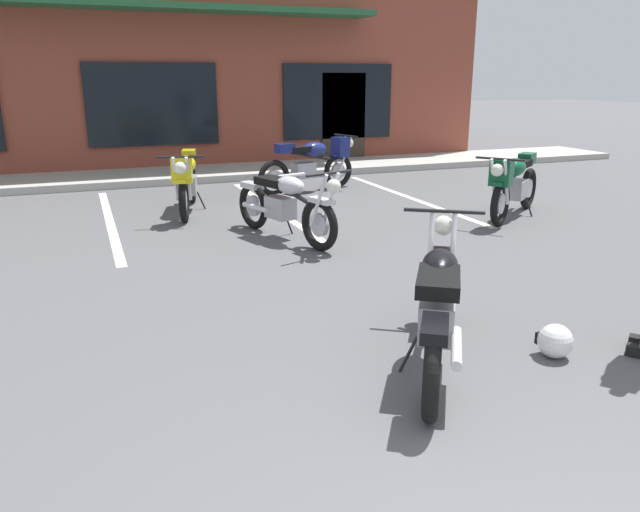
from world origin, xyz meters
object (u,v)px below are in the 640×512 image
motorcycle_red_sportbike (187,179)px  helmet_on_pavement (555,341)px  motorcycle_silver_naked (285,204)px  motorcycle_orange_scrambler (312,162)px  motorcycle_foreground_classic (438,305)px  motorcycle_blue_standard (514,183)px

motorcycle_red_sportbike → helmet_on_pavement: size_ratio=7.97×
motorcycle_silver_naked → helmet_on_pavement: size_ratio=7.87×
motorcycle_orange_scrambler → helmet_on_pavement: 7.17m
motorcycle_foreground_classic → motorcycle_orange_scrambler: bearing=76.6°
motorcycle_blue_standard → helmet_on_pavement: (-2.72, -3.98, -0.40)m
motorcycle_foreground_classic → helmet_on_pavement: motorcycle_foreground_classic is taller
motorcycle_red_sportbike → helmet_on_pavement: motorcycle_red_sportbike is taller
motorcycle_blue_standard → motorcycle_orange_scrambler: 3.71m
motorcycle_silver_naked → motorcycle_red_sportbike: bearing=113.7°
motorcycle_foreground_classic → motorcycle_red_sportbike: same height
motorcycle_silver_naked → motorcycle_blue_standard: (3.51, -0.05, 0.07)m
motorcycle_blue_standard → motorcycle_orange_scrambler: same height
motorcycle_silver_naked → motorcycle_blue_standard: 3.52m
helmet_on_pavement → motorcycle_foreground_classic: bearing=166.1°
motorcycle_foreground_classic → motorcycle_blue_standard: 5.21m
motorcycle_silver_naked → motorcycle_blue_standard: same height
motorcycle_red_sportbike → motorcycle_orange_scrambler: same height
helmet_on_pavement → motorcycle_orange_scrambler: bearing=84.0°
motorcycle_silver_naked → motorcycle_blue_standard: size_ratio=1.13×
motorcycle_foreground_classic → motorcycle_blue_standard: same height
motorcycle_red_sportbike → motorcycle_blue_standard: 4.88m
motorcycle_silver_naked → motorcycle_orange_scrambler: 3.45m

